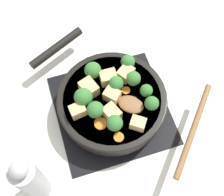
# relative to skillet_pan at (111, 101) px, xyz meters

# --- Properties ---
(ground_plane) EXTENTS (2.40, 2.40, 0.00)m
(ground_plane) POSITION_rel_skillet_pan_xyz_m (0.00, -0.00, -0.06)
(ground_plane) COLOR silver
(front_burner_grate) EXTENTS (0.31, 0.31, 0.03)m
(front_burner_grate) POSITION_rel_skillet_pan_xyz_m (0.00, -0.00, -0.04)
(front_burner_grate) COLOR black
(front_burner_grate) RESTS_ON ground_plane
(skillet_pan) EXTENTS (0.34, 0.41, 0.05)m
(skillet_pan) POSITION_rel_skillet_pan_xyz_m (0.00, 0.00, 0.00)
(skillet_pan) COLOR black
(skillet_pan) RESTS_ON front_burner_grate
(wooden_spoon) EXTENTS (0.26, 0.26, 0.02)m
(wooden_spoon) POSITION_rel_skillet_pan_xyz_m (0.12, -0.10, 0.03)
(wooden_spoon) COLOR brown
(wooden_spoon) RESTS_ON skillet_pan
(tofu_cube_center_large) EXTENTS (0.04, 0.04, 0.03)m
(tofu_cube_center_large) POSITION_rel_skillet_pan_xyz_m (-0.09, -0.02, 0.04)
(tofu_cube_center_large) COLOR #DBB770
(tofu_cube_center_large) RESTS_ON skillet_pan
(tofu_cube_near_handle) EXTENTS (0.05, 0.05, 0.03)m
(tofu_cube_near_handle) POSITION_rel_skillet_pan_xyz_m (0.04, -0.10, 0.04)
(tofu_cube_near_handle) COLOR #DBB770
(tofu_cube_near_handle) RESTS_ON skillet_pan
(tofu_cube_east_chunk) EXTENTS (0.05, 0.05, 0.03)m
(tofu_cube_east_chunk) POSITION_rel_skillet_pan_xyz_m (0.06, 0.05, 0.04)
(tofu_cube_east_chunk) COLOR #DBB770
(tofu_cube_east_chunk) RESTS_ON skillet_pan
(tofu_cube_west_chunk) EXTENTS (0.05, 0.06, 0.04)m
(tofu_cube_west_chunk) POSITION_rel_skillet_pan_xyz_m (-0.05, 0.03, 0.04)
(tofu_cube_west_chunk) COLOR #DBB770
(tofu_cube_west_chunk) RESTS_ON skillet_pan
(tofu_cube_back_piece) EXTENTS (0.05, 0.05, 0.03)m
(tofu_cube_back_piece) POSITION_rel_skillet_pan_xyz_m (-0.00, -0.00, 0.04)
(tofu_cube_back_piece) COLOR #DBB770
(tofu_cube_back_piece) RESTS_ON skillet_pan
(tofu_cube_front_piece) EXTENTS (0.04, 0.04, 0.03)m
(tofu_cube_front_piece) POSITION_rel_skillet_pan_xyz_m (0.01, 0.05, 0.04)
(tofu_cube_front_piece) COLOR #DBB770
(tofu_cube_front_piece) RESTS_ON skillet_pan
(tofu_cube_mid_small) EXTENTS (0.05, 0.05, 0.03)m
(tofu_cube_mid_small) POSITION_rel_skillet_pan_xyz_m (-0.01, -0.05, 0.04)
(tofu_cube_mid_small) COLOR #DBB770
(tofu_cube_mid_small) RESTS_ON skillet_pan
(broccoli_floret_near_spoon) EXTENTS (0.04, 0.04, 0.05)m
(broccoli_floret_near_spoon) POSITION_rel_skillet_pan_xyz_m (0.07, 0.08, 0.05)
(broccoli_floret_near_spoon) COLOR #709956
(broccoli_floret_near_spoon) RESTS_ON skillet_pan
(broccoli_floret_center_top) EXTENTS (0.03, 0.03, 0.04)m
(broccoli_floret_center_top) POSITION_rel_skillet_pan_xyz_m (0.09, -0.02, 0.05)
(broccoli_floret_center_top) COLOR #709956
(broccoli_floret_center_top) RESTS_ON skillet_pan
(broccoli_floret_east_rim) EXTENTS (0.04, 0.04, 0.05)m
(broccoli_floret_east_rim) POSITION_rel_skillet_pan_xyz_m (-0.03, 0.08, 0.05)
(broccoli_floret_east_rim) COLOR #709956
(broccoli_floret_east_rim) RESTS_ON skillet_pan
(broccoli_floret_west_rim) EXTENTS (0.04, 0.04, 0.05)m
(broccoli_floret_west_rim) POSITION_rel_skillet_pan_xyz_m (0.02, 0.02, 0.05)
(broccoli_floret_west_rim) COLOR #709956
(broccoli_floret_west_rim) RESTS_ON skillet_pan
(broccoli_floret_north_edge) EXTENTS (0.04, 0.04, 0.05)m
(broccoli_floret_north_edge) POSITION_rel_skillet_pan_xyz_m (-0.05, -0.03, 0.05)
(broccoli_floret_north_edge) COLOR #709956
(broccoli_floret_north_edge) RESTS_ON skillet_pan
(broccoli_floret_south_cluster) EXTENTS (0.04, 0.04, 0.04)m
(broccoli_floret_south_cluster) POSITION_rel_skillet_pan_xyz_m (0.09, -0.06, 0.05)
(broccoli_floret_south_cluster) COLOR #709956
(broccoli_floret_south_cluster) RESTS_ON skillet_pan
(broccoli_floret_mid_floret) EXTENTS (0.05, 0.05, 0.05)m
(broccoli_floret_mid_floret) POSITION_rel_skillet_pan_xyz_m (-0.07, 0.01, 0.05)
(broccoli_floret_mid_floret) COLOR #709956
(broccoli_floret_mid_floret) RESTS_ON skillet_pan
(broccoli_floret_small_inner) EXTENTS (0.04, 0.04, 0.05)m
(broccoli_floret_small_inner) POSITION_rel_skillet_pan_xyz_m (-0.02, -0.08, 0.05)
(broccoli_floret_small_inner) COLOR #709956
(broccoli_floret_small_inner) RESTS_ON skillet_pan
(broccoli_floret_tall_stem) EXTENTS (0.04, 0.04, 0.05)m
(broccoli_floret_tall_stem) POSITION_rel_skillet_pan_xyz_m (0.07, 0.02, 0.05)
(broccoli_floret_tall_stem) COLOR #709956
(broccoli_floret_tall_stem) RESTS_ON skillet_pan
(carrot_slice_orange_thin) EXTENTS (0.03, 0.03, 0.01)m
(carrot_slice_orange_thin) POSITION_rel_skillet_pan_xyz_m (-0.02, -0.11, 0.03)
(carrot_slice_orange_thin) COLOR orange
(carrot_slice_orange_thin) RESTS_ON skillet_pan
(carrot_slice_near_center) EXTENTS (0.02, 0.02, 0.01)m
(carrot_slice_near_center) POSITION_rel_skillet_pan_xyz_m (0.04, 0.01, 0.03)
(carrot_slice_near_center) COLOR orange
(carrot_slice_near_center) RESTS_ON skillet_pan
(carrot_slice_edge_slice) EXTENTS (0.03, 0.03, 0.01)m
(carrot_slice_edge_slice) POSITION_rel_skillet_pan_xyz_m (-0.05, -0.06, 0.03)
(carrot_slice_edge_slice) COLOR orange
(carrot_slice_edge_slice) RESTS_ON skillet_pan
(pepper_mill) EXTENTS (0.06, 0.06, 0.23)m
(pepper_mill) POSITION_rel_skillet_pan_xyz_m (-0.24, -0.16, 0.05)
(pepper_mill) COLOR #B2B2B7
(pepper_mill) RESTS_ON ground_plane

